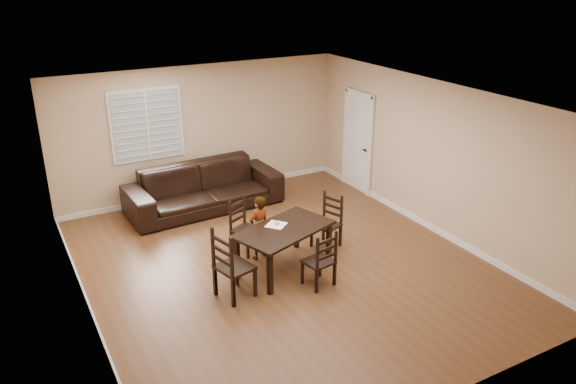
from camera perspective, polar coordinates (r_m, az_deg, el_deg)
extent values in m
plane|color=brown|center=(9.12, -0.49, -7.43)|extent=(7.00, 7.00, 0.00)
cube|color=tan|center=(11.58, -8.81, 6.08)|extent=(6.00, 0.04, 2.70)
cube|color=tan|center=(6.02, 15.76, -10.38)|extent=(6.00, 0.04, 2.70)
cube|color=tan|center=(7.71, -20.61, -3.52)|extent=(0.04, 7.00, 2.70)
cube|color=tan|center=(10.22, 14.49, 3.45)|extent=(0.04, 7.00, 2.70)
cube|color=white|center=(8.14, -0.55, 9.35)|extent=(6.00, 7.00, 0.04)
cube|color=white|center=(11.14, -14.13, 6.64)|extent=(1.40, 0.08, 1.40)
cube|color=white|center=(11.91, 7.10, 4.98)|extent=(0.06, 0.94, 2.05)
cylinder|color=#332114|center=(11.68, 7.81, 4.22)|extent=(0.06, 0.06, 0.02)
cube|color=white|center=(11.99, -8.43, 0.08)|extent=(6.00, 0.03, 0.10)
cube|color=white|center=(8.32, -19.29, -11.61)|extent=(0.03, 7.00, 0.10)
cube|color=white|center=(10.68, 13.77, -3.18)|extent=(0.03, 7.00, 0.10)
cube|color=black|center=(8.70, -0.39, -3.82)|extent=(1.72, 1.31, 0.04)
cube|color=black|center=(8.22, -1.84, -8.32)|extent=(0.09, 0.09, 0.67)
cube|color=black|center=(9.12, 4.17, -5.09)|extent=(0.09, 0.09, 0.67)
cube|color=black|center=(8.66, -5.19, -6.71)|extent=(0.09, 0.09, 0.67)
cube|color=black|center=(9.52, 0.87, -3.80)|extent=(0.09, 0.09, 0.67)
cube|color=black|center=(9.37, -4.26, -3.85)|extent=(0.56, 0.54, 0.04)
cube|color=black|center=(9.45, -5.12, -3.22)|extent=(0.39, 0.22, 0.94)
cube|color=black|center=(9.24, -4.10, -5.70)|extent=(0.05, 0.05, 0.39)
cube|color=black|center=(9.50, -2.73, -4.86)|extent=(0.05, 0.05, 0.39)
cube|color=black|center=(9.44, -5.72, -5.15)|extent=(0.05, 0.05, 0.39)
cube|color=black|center=(9.69, -4.34, -4.34)|extent=(0.05, 0.05, 0.39)
cube|color=black|center=(8.43, 3.12, -7.06)|extent=(0.46, 0.44, 0.04)
cube|color=black|center=(8.29, 3.92, -7.13)|extent=(0.41, 0.10, 0.91)
cube|color=black|center=(8.74, 3.28, -7.47)|extent=(0.04, 0.04, 0.37)
cube|color=black|center=(8.54, 1.46, -8.20)|extent=(0.04, 0.04, 0.37)
cube|color=black|center=(8.53, 4.73, -8.32)|extent=(0.04, 0.04, 0.37)
cube|color=black|center=(8.33, 2.90, -9.09)|extent=(0.04, 0.04, 0.37)
cube|color=black|center=(8.15, -5.45, -7.60)|extent=(0.57, 0.59, 0.04)
cube|color=black|center=(8.01, -6.64, -7.62)|extent=(0.17, 0.49, 1.09)
cube|color=black|center=(8.24, -3.36, -9.18)|extent=(0.05, 0.05, 0.45)
cube|color=black|center=(8.53, -5.23, -8.08)|extent=(0.05, 0.05, 0.45)
cube|color=black|center=(8.03, -5.55, -10.16)|extent=(0.05, 0.05, 0.45)
cube|color=black|center=(8.33, -7.38, -8.98)|extent=(0.05, 0.05, 0.45)
cube|color=black|center=(9.55, 3.90, -3.37)|extent=(0.51, 0.53, 0.04)
cube|color=black|center=(9.65, 4.54, -2.68)|extent=(0.18, 0.40, 0.93)
cube|color=black|center=(9.62, 2.41, -4.52)|extent=(0.05, 0.05, 0.38)
cube|color=black|center=(9.42, 4.15, -5.15)|extent=(0.05, 0.05, 0.38)
cube|color=black|center=(9.86, 3.61, -3.85)|extent=(0.05, 0.05, 0.38)
cube|color=black|center=(9.67, 5.32, -4.45)|extent=(0.05, 0.05, 0.38)
imported|color=gray|center=(9.11, -2.95, -3.63)|extent=(0.46, 0.36, 1.09)
cube|color=white|center=(8.79, -1.21, -3.35)|extent=(0.39, 0.39, 0.00)
torus|color=#B77A41|center=(8.80, -1.13, -3.21)|extent=(0.09, 0.09, 0.03)
torus|color=white|center=(8.80, -1.13, -3.15)|extent=(0.08, 0.08, 0.02)
imported|color=black|center=(11.12, -8.52, 0.44)|extent=(3.06, 1.32, 0.88)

